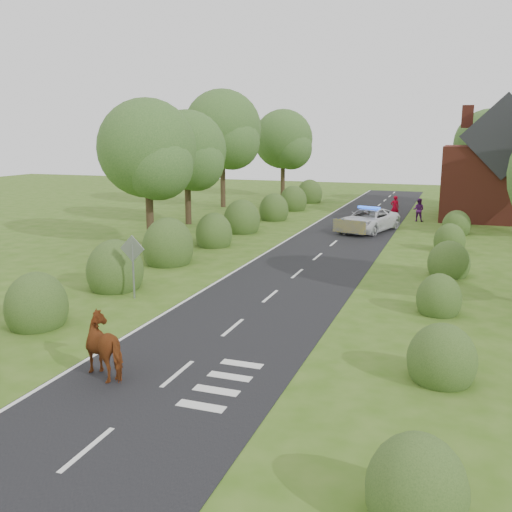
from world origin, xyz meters
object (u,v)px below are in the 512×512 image
at_px(police_van, 368,220).
at_px(cow, 109,350).
at_px(road_sign, 133,257).
at_px(pedestrian_red, 395,207).
at_px(pedestrian_purple, 419,210).

bearing_deg(police_van, cow, -79.94).
distance_m(road_sign, cow, 7.45).
distance_m(pedestrian_red, pedestrian_purple, 2.00).
relative_size(road_sign, cow, 1.29).
bearing_deg(police_van, road_sign, -91.51).
distance_m(police_van, pedestrian_purple, 6.43).
xyz_separation_m(pedestrian_red, pedestrian_purple, (1.82, -0.82, -0.02)).
height_order(police_van, pedestrian_purple, pedestrian_purple).
bearing_deg(pedestrian_purple, police_van, 74.14).
xyz_separation_m(cow, pedestrian_purple, (5.78, 31.47, 0.16)).
bearing_deg(police_van, pedestrian_red, 98.00).
xyz_separation_m(road_sign, cow, (3.29, -6.62, -0.96)).
bearing_deg(pedestrian_purple, cow, 89.78).
bearing_deg(police_van, pedestrian_purple, 80.58).
height_order(road_sign, pedestrian_purple, road_sign).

